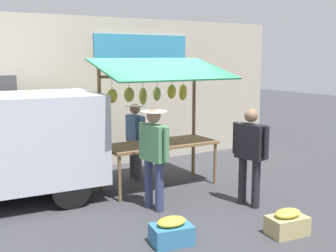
% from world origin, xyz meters
% --- Properties ---
extents(ground_plane, '(40.00, 40.00, 0.00)m').
position_xyz_m(ground_plane, '(0.00, 0.00, 0.00)').
color(ground_plane, '#38383D').
extents(street_backdrop, '(9.00, 0.30, 3.40)m').
position_xyz_m(street_backdrop, '(0.06, -2.20, 1.70)').
color(street_backdrop, '#B2A893').
rests_on(street_backdrop, ground).
extents(market_stall, '(2.50, 1.46, 2.50)m').
position_xyz_m(market_stall, '(-0.00, -0.05, 1.56)').
color(market_stall, brown).
rests_on(market_stall, ground).
extents(vendor_with_sunhat, '(0.41, 0.68, 1.58)m').
position_xyz_m(vendor_with_sunhat, '(0.15, -0.75, 0.93)').
color(vendor_with_sunhat, '#4C4C51').
rests_on(vendor_with_sunhat, ground).
extents(shopper_in_striped_shirt, '(0.33, 0.69, 1.67)m').
position_xyz_m(shopper_in_striped_shirt, '(-0.76, 1.71, 0.97)').
color(shopper_in_striped_shirt, '#232328').
rests_on(shopper_in_striped_shirt, ground).
extents(shopper_with_ponytail, '(0.44, 0.71, 1.69)m').
position_xyz_m(shopper_with_ponytail, '(0.71, 1.03, 1.00)').
color(shopper_with_ponytail, navy).
rests_on(shopper_with_ponytail, ground).
extents(produce_crate_near, '(0.60, 0.47, 0.37)m').
position_xyz_m(produce_crate_near, '(1.17, 2.33, 0.17)').
color(produce_crate_near, teal).
rests_on(produce_crate_near, ground).
extents(produce_crate_side, '(0.60, 0.43, 0.38)m').
position_xyz_m(produce_crate_side, '(-0.41, 2.92, 0.17)').
color(produce_crate_side, tan).
rests_on(produce_crate_side, ground).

